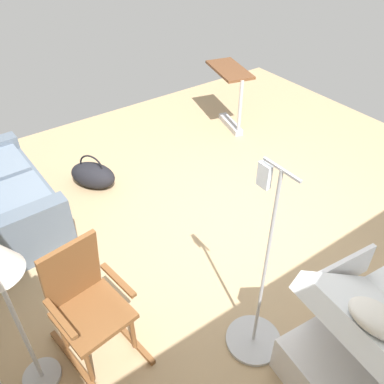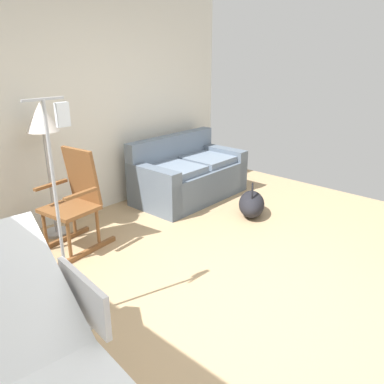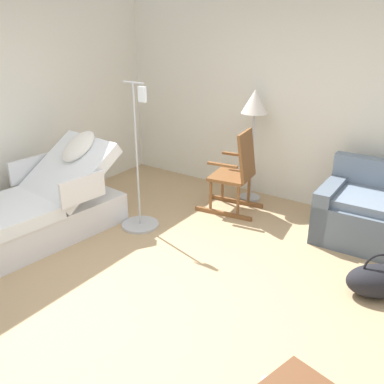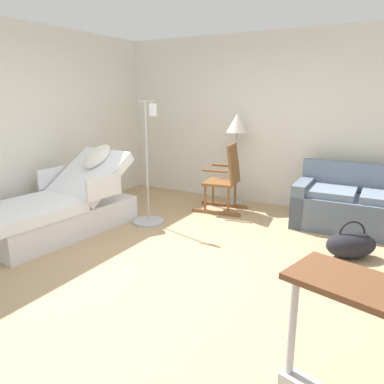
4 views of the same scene
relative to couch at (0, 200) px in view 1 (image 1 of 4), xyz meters
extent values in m
plane|color=tan|center=(-1.52, -2.03, -0.31)|extent=(6.46, 6.46, 0.00)
cube|color=white|center=(-3.29, -1.58, 0.38)|extent=(0.99, 0.95, 0.64)
ellipsoid|color=white|center=(-3.28, -1.42, 0.62)|extent=(0.39, 0.51, 0.38)
cube|color=silver|center=(-2.81, -1.82, 0.32)|extent=(0.09, 0.56, 0.28)
cylinder|color=black|center=(-2.90, -1.31, -0.26)|extent=(0.10, 0.10, 0.10)
cube|color=slate|center=(0.00, -0.03, -0.08)|extent=(1.62, 0.89, 0.45)
cube|color=slate|center=(-0.37, -0.08, 0.18)|extent=(0.69, 0.66, 0.10)
cube|color=slate|center=(-0.71, -0.05, -0.01)|extent=(0.20, 0.85, 0.60)
cube|color=brown|center=(-1.98, 0.04, -0.28)|extent=(0.76, 0.15, 0.05)
cube|color=brown|center=(-1.92, -0.39, -0.28)|extent=(0.76, 0.15, 0.05)
cylinder|color=brown|center=(-2.11, -0.39, -0.06)|extent=(0.04, 0.04, 0.40)
cylinder|color=brown|center=(-2.16, -0.01, -0.06)|extent=(0.04, 0.04, 0.40)
cylinder|color=brown|center=(-1.74, -0.34, -0.06)|extent=(0.04, 0.04, 0.40)
cylinder|color=brown|center=(-1.79, 0.04, -0.06)|extent=(0.04, 0.04, 0.40)
cube|color=brown|center=(-1.95, -0.17, 0.14)|extent=(0.52, 0.54, 0.04)
cube|color=brown|center=(-1.75, -0.14, 0.44)|extent=(0.18, 0.44, 0.60)
cube|color=brown|center=(-1.94, -0.40, 0.36)|extent=(0.39, 0.10, 0.03)
cube|color=brown|center=(-2.00, 0.05, 0.36)|extent=(0.39, 0.10, 0.03)
cylinder|color=#B2B5BA|center=(-1.89, 0.29, -0.29)|extent=(0.28, 0.28, 0.03)
cylinder|color=#B2B5BA|center=(-1.89, 0.29, 0.30)|extent=(0.03, 0.03, 1.15)
cube|color=#B2B5BA|center=(0.23, -3.30, -0.27)|extent=(0.61, 0.27, 0.08)
cylinder|color=black|center=(-0.02, -3.24, -0.28)|extent=(0.07, 0.07, 0.06)
cylinder|color=black|center=(0.48, -3.37, -0.28)|extent=(0.07, 0.07, 0.06)
cylinder|color=#B2B5BA|center=(-0.02, -3.24, 0.14)|extent=(0.05, 0.05, 0.74)
cube|color=brown|center=(0.36, -3.34, 0.51)|extent=(0.88, 0.59, 0.04)
ellipsoid|color=black|center=(0.06, -1.04, -0.16)|extent=(0.64, 0.58, 0.30)
torus|color=black|center=(0.06, -1.04, -0.03)|extent=(0.26, 0.19, 0.30)
cylinder|color=#B2B5BA|center=(-2.59, -1.19, -0.29)|extent=(0.44, 0.44, 0.03)
cylinder|color=#B2B5BA|center=(-2.59, -1.19, 0.55)|extent=(0.02, 0.02, 1.65)
cube|color=#B2B5BA|center=(-2.59, -1.19, 1.37)|extent=(0.28, 0.02, 0.02)
cube|color=white|center=(-2.47, -1.19, 1.26)|extent=(0.09, 0.04, 0.16)
camera|label=1|loc=(-3.77, 0.25, 2.64)|focal=37.66mm
camera|label=2|loc=(-3.77, -3.57, 1.66)|focal=36.17mm
camera|label=3|loc=(0.53, -4.64, 2.05)|focal=40.37mm
camera|label=4|loc=(0.42, -5.26, 1.47)|focal=34.91mm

